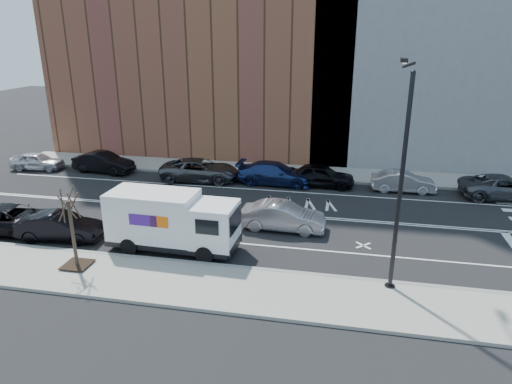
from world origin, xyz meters
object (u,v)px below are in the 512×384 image
at_px(far_parked_a, 37,161).
at_px(far_parked_b, 104,162).
at_px(fedex_van, 172,221).
at_px(driving_sedan, 283,216).

distance_m(far_parked_a, far_parked_b, 5.59).
bearing_deg(fedex_van, driving_sedan, 36.84).
relative_size(fedex_van, driving_sedan, 1.41).
bearing_deg(driving_sedan, far_parked_a, 71.04).
bearing_deg(far_parked_a, fedex_van, -132.50).
bearing_deg(far_parked_b, fedex_van, -131.34).
relative_size(fedex_van, far_parked_a, 1.61).
height_order(fedex_van, far_parked_a, fedex_van).
bearing_deg(far_parked_b, driving_sedan, -110.64).
bearing_deg(far_parked_b, far_parked_a, 101.02).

